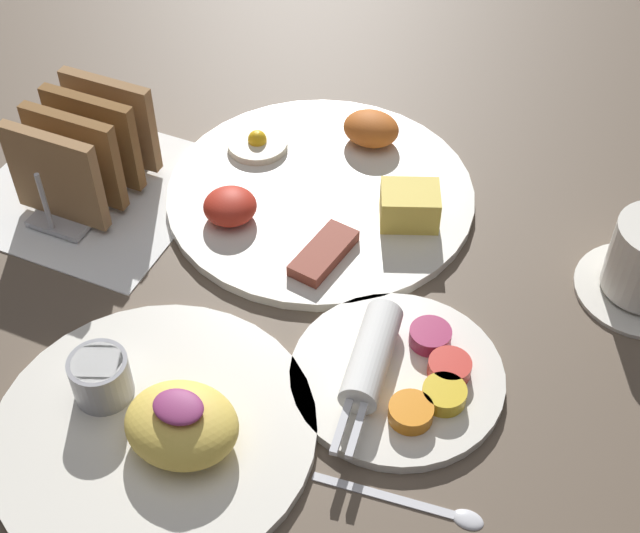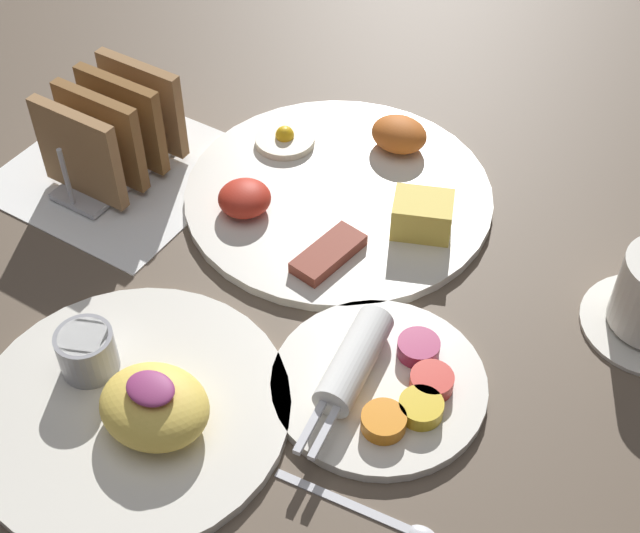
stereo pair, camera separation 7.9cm
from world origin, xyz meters
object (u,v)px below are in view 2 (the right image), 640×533
Objects in this scene: plate_breakfast at (341,191)px; plate_foreground at (136,404)px; plate_condiments at (379,380)px; toast_rack at (113,132)px.

plate_breakfast is 0.31m from plate_foreground.
plate_condiments is at bearing 39.63° from plate_foreground.
toast_rack reaches higher than plate_foreground.
toast_rack is (-0.22, -0.09, 0.04)m from plate_breakfast.
plate_foreground is at bearing -140.37° from plate_condiments.
plate_foreground is 0.31m from toast_rack.
plate_condiments is at bearing -51.60° from plate_breakfast.
toast_rack reaches higher than plate_breakfast.
plate_condiments is at bearing -15.44° from toast_rack.
toast_rack is (-0.37, 0.10, 0.04)m from plate_condiments.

